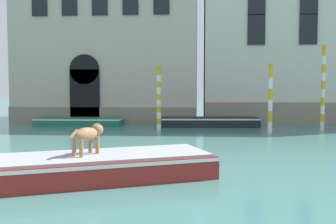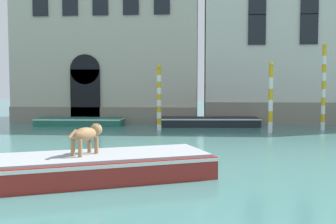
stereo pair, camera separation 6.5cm
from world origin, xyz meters
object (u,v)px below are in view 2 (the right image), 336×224
Objects in this scene: boat_foreground at (59,168)px; boat_moored_near_palazzo at (80,121)px; dog_on_deck at (87,134)px; mooring_pole_0 at (159,97)px; boat_moored_far at (208,122)px; mooring_pole_2 at (324,87)px; mooring_pole_3 at (271,97)px.

boat_moored_near_palazzo is at bearing 82.15° from boat_foreground.
dog_on_deck is 10.69m from mooring_pole_0.
boat_foreground is 13.81m from boat_moored_near_palazzo.
boat_moored_near_palazzo is 7.43m from boat_moored_far.
boat_moored_far is 6.34m from mooring_pole_2.
boat_foreground is 1.31× the size of boat_moored_far.
mooring_pole_3 is (-2.92, -1.49, -0.50)m from mooring_pole_2.
mooring_pole_3 reaches higher than boat_moored_near_palazzo.
mooring_pole_2 is 3.32m from mooring_pole_3.
boat_foreground is 2.21× the size of mooring_pole_3.
boat_moored_far is at bearing 134.35° from mooring_pole_3.
dog_on_deck reaches higher than boat_moored_near_palazzo.
boat_foreground is at bearing -96.47° from mooring_pole_0.
boat_moored_far is at bearing 165.62° from mooring_pole_2.
boat_moored_near_palazzo is 13.52m from mooring_pole_2.
mooring_pole_2 is at bearing 27.48° from boat_foreground.
boat_foreground is 15.30m from mooring_pole_2.
dog_on_deck is (0.59, 0.32, 0.78)m from boat_foreground.
mooring_pole_3 reaches higher than mooring_pole_0.
boat_foreground is at bearing -110.34° from boat_moored_far.
mooring_pole_2 is (13.27, -1.60, 2.00)m from boat_moored_near_palazzo.
mooring_pole_2 reaches higher than dog_on_deck.
boat_moored_far is at bearing 11.48° from dog_on_deck.
dog_on_deck is at bearing -128.42° from mooring_pole_2.
boat_moored_far is 1.72× the size of mooring_pole_0.
dog_on_deck is at bearing -121.72° from mooring_pole_3.
dog_on_deck is at bearing -108.28° from boat_moored_far.
mooring_pole_0 is at bearing -27.14° from boat_moored_near_palazzo.
boat_moored_near_palazzo is 5.61m from mooring_pole_0.
boat_foreground is 2.26× the size of mooring_pole_0.
boat_moored_near_palazzo is (-3.64, 13.32, -0.10)m from boat_foreground.
boat_moored_near_palazzo is at bearing 43.42° from dog_on_deck.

